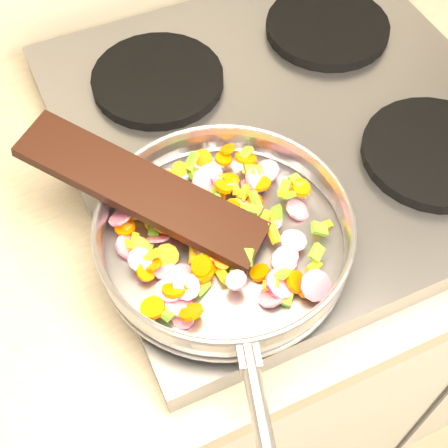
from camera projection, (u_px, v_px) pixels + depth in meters
name	position (u px, v px, depth m)	size (l,w,h in m)	color
cooktop	(288.00, 128.00, 0.88)	(0.60, 0.60, 0.04)	#939399
grate_fl	(241.00, 226.00, 0.75)	(0.19, 0.19, 0.02)	black
grate_fr	(434.00, 153.00, 0.82)	(0.19, 0.19, 0.02)	black
grate_bl	(158.00, 79.00, 0.89)	(0.19, 0.19, 0.02)	black
grate_br	(327.00, 27.00, 0.96)	(0.19, 0.19, 0.02)	black
saute_pan	(224.00, 234.00, 0.70)	(0.32, 0.49, 0.05)	#9E9EA5
vegetable_heap	(214.00, 228.00, 0.72)	(0.25, 0.25, 0.05)	#E11556
wooden_spatula	(142.00, 189.00, 0.70)	(0.30, 0.07, 0.01)	black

